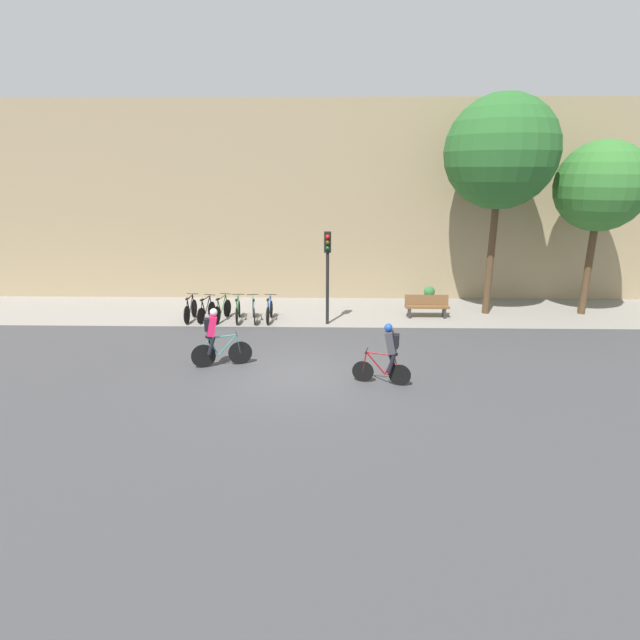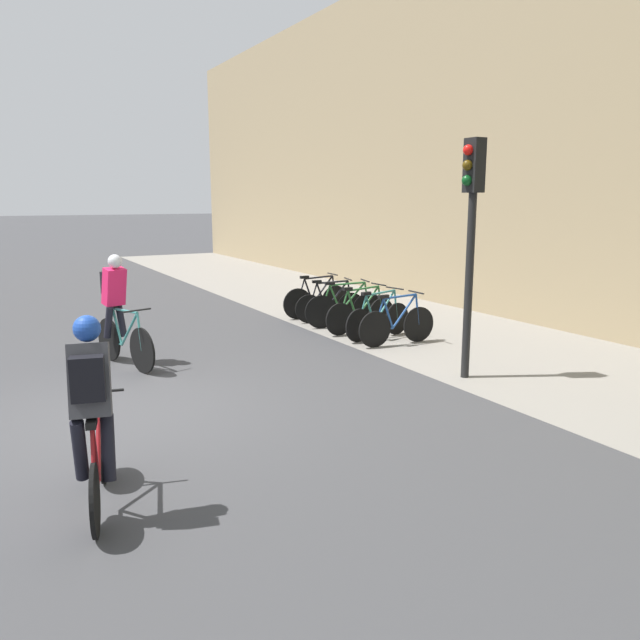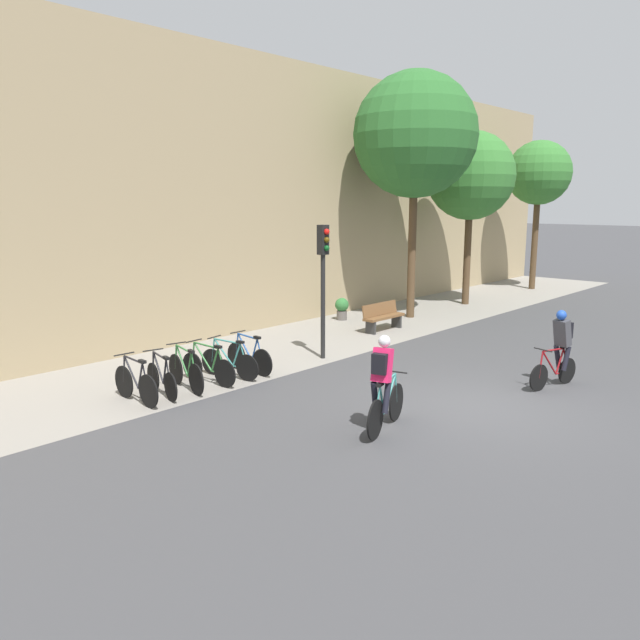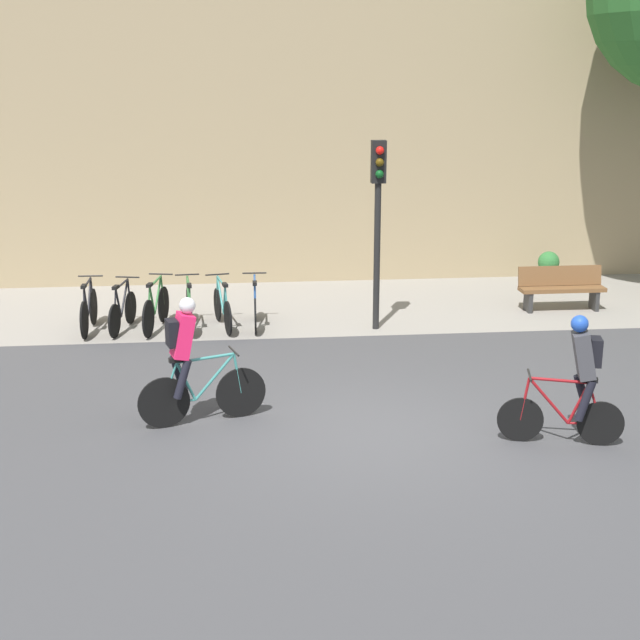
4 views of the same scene
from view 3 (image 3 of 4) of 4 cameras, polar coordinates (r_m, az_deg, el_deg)
The scene contains 17 objects.
ground at distance 13.18m, azimuth 14.17°, elevation -7.66°, with size 200.00×200.00×0.00m, color #3D3D3F.
kerb_strip at distance 17.25m, azimuth -5.99°, elevation -2.98°, with size 44.00×4.50×0.01m, color gray.
building_facade at distance 18.73m, azimuth -11.56°, elevation 11.14°, with size 44.00×0.60×8.55m, color #9E8966.
cyclist_pink at distance 11.18m, azimuth 5.82°, elevation -5.67°, with size 1.74×0.63×1.80m.
cyclist_grey at distance 14.90m, azimuth 21.10°, elevation -2.15°, with size 1.58×0.58×1.74m.
parked_bike_0 at distance 13.44m, azimuth -16.49°, elevation -5.61°, with size 0.46×1.66×0.98m.
parked_bike_1 at distance 13.75m, azimuth -14.28°, elevation -5.22°, with size 0.49×1.56×0.95m.
parked_bike_2 at distance 14.08m, azimuth -12.19°, elevation -4.64°, with size 0.50×1.73×0.98m.
parked_bike_3 at distance 14.44m, azimuth -10.18°, elevation -4.24°, with size 0.46×1.71×0.96m.
parked_bike_4 at distance 14.81m, azimuth -8.28°, elevation -3.81°, with size 0.49×1.66×0.95m.
parked_bike_5 at distance 15.19m, azimuth -6.49°, elevation -3.36°, with size 0.46×1.65×0.97m.
traffic_light_pole at distance 16.14m, azimuth 0.31°, elevation 4.89°, with size 0.26×0.30×3.51m.
bench at distance 20.08m, azimuth 5.76°, elevation 0.36°, with size 1.73×0.44×0.89m.
street_tree_0 at distance 22.32m, azimuth 8.69°, elevation 16.34°, with size 4.24×4.24×8.43m.
street_tree_1 at distance 25.58m, azimuth 13.62°, elevation 12.66°, with size 3.43×3.43×6.78m.
street_tree_2 at distance 30.95m, azimuth 19.39°, elevation 12.51°, with size 2.91×2.91×6.82m.
potted_plant at distance 21.78m, azimuth 2.01°, elevation 1.14°, with size 0.48×0.48×0.78m.
Camera 3 is at (-11.11, -5.78, 4.12)m, focal length 35.00 mm.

